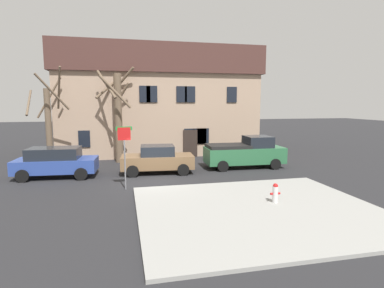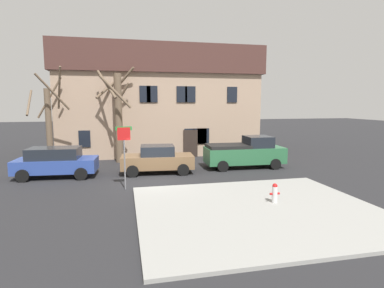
{
  "view_description": "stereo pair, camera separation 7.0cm",
  "coord_description": "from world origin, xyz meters",
  "views": [
    {
      "loc": [
        -1.42,
        -15.75,
        4.12
      ],
      "look_at": [
        2.66,
        2.47,
        1.66
      ],
      "focal_mm": 28.85,
      "sensor_mm": 36.0,
      "label": 1
    },
    {
      "loc": [
        -1.35,
        -15.77,
        4.12
      ],
      "look_at": [
        2.66,
        2.47,
        1.66
      ],
      "focal_mm": 28.85,
      "sensor_mm": 36.0,
      "label": 2
    }
  ],
  "objects": [
    {
      "name": "ground_plane",
      "position": [
        0.0,
        0.0,
        0.0
      ],
      "size": [
        120.0,
        120.0,
        0.0
      ],
      "primitive_type": "plane",
      "color": "#262628"
    },
    {
      "name": "sidewalk_slab",
      "position": [
        3.6,
        -5.14,
        0.06
      ],
      "size": [
        9.25,
        7.96,
        0.12
      ],
      "primitive_type": "cube",
      "color": "#999993",
      "rests_on": "ground_plane"
    },
    {
      "name": "building_main",
      "position": [
        1.57,
        10.85,
        4.38
      ],
      "size": [
        16.13,
        7.5,
        8.6
      ],
      "color": "tan",
      "rests_on": "ground_plane"
    },
    {
      "name": "tree_bare_near",
      "position": [
        -6.17,
        6.0,
        3.01
      ],
      "size": [
        2.7,
        2.5,
        6.48
      ],
      "color": "brown",
      "rests_on": "ground_plane"
    },
    {
      "name": "tree_bare_mid",
      "position": [
        -1.76,
        6.3,
        3.49
      ],
      "size": [
        2.75,
        2.92,
        6.67
      ],
      "color": "brown",
      "rests_on": "ground_plane"
    },
    {
      "name": "car_blue_wagon",
      "position": [
        -5.15,
        2.44,
        0.88
      ],
      "size": [
        4.46,
        2.28,
        1.68
      ],
      "color": "#2D4799",
      "rests_on": "ground_plane"
    },
    {
      "name": "car_brown_sedan",
      "position": [
        0.52,
        2.28,
        0.83
      ],
      "size": [
        4.34,
        2.27,
        1.65
      ],
      "color": "brown",
      "rests_on": "ground_plane"
    },
    {
      "name": "pickup_truck_green",
      "position": [
        6.21,
        2.66,
        0.98
      ],
      "size": [
        5.09,
        2.25,
        2.02
      ],
      "color": "#2D6B42",
      "rests_on": "ground_plane"
    },
    {
      "name": "fire_hydrant",
      "position": [
        4.53,
        -4.66,
        0.53
      ],
      "size": [
        0.42,
        0.22,
        0.79
      ],
      "color": "silver",
      "rests_on": "sidewalk_slab"
    },
    {
      "name": "street_sign_pole",
      "position": [
        -1.38,
        -0.93,
        2.11
      ],
      "size": [
        0.76,
        0.07,
        3.04
      ],
      "color": "slate",
      "rests_on": "ground_plane"
    },
    {
      "name": "bicycle_leaning",
      "position": [
        -5.67,
        5.61,
        0.37
      ],
      "size": [
        1.74,
        0.28,
        1.03
      ],
      "color": "black",
      "rests_on": "ground_plane"
    }
  ]
}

